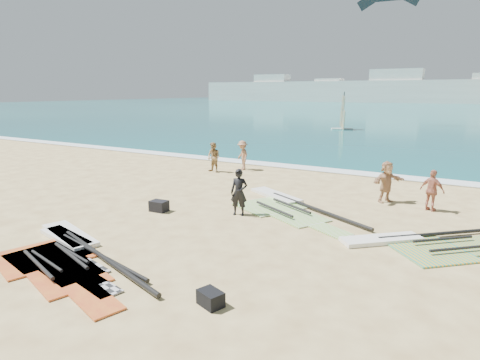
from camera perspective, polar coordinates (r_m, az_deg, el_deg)
The scene contains 16 objects.
ground at distance 11.28m, azimuth -3.84°, elevation -9.62°, with size 300.00×300.00×0.00m, color #E0C783.
sea at distance 140.84m, azimuth 28.02°, elevation 9.37°, with size 300.00×240.00×0.06m, color #0C4B59.
surf_line at distance 22.17m, azimuth 14.12°, elevation 1.10°, with size 300.00×1.20×0.04m, color white.
far_town at distance 160.11m, azimuth 22.77°, elevation 11.68°, with size 160.00×8.00×12.00m.
rig_grey at distance 11.82m, azimuth -23.37°, elevation -9.36°, with size 5.17×2.59×0.20m.
rig_green at distance 15.22m, azimuth 6.38°, elevation -3.55°, with size 5.77×4.48×0.20m.
rig_orange at distance 12.62m, azimuth 24.98°, elevation -8.12°, with size 5.12×4.40×0.20m.
rig_red at distance 11.76m, azimuth -23.34°, elevation -9.46°, with size 6.19×3.48×0.20m.
gear_bag_near at distance 14.78m, azimuth -11.44°, elevation -3.64°, with size 0.61×0.44×0.39m, color black.
gear_bag_far at distance 8.46m, azimuth -4.20°, elevation -16.43°, with size 0.52×0.37×0.31m, color black.
person_wetsuit at distance 13.89m, azimuth -0.14°, elevation -1.77°, with size 0.60×0.39×1.63m, color black.
beachgoer_left at distance 21.43m, azimuth -3.76°, elevation 3.24°, with size 0.77×0.60×1.59m, color #9D7A4D.
beachgoer_mid at distance 22.03m, azimuth 0.36°, elevation 3.55°, with size 1.04×0.60×1.61m, color #9A6B4D.
beachgoer_back at distance 15.97m, azimuth 25.66°, elevation -1.36°, with size 0.89×0.37×1.51m, color #B66B53.
beachgoer_right at distance 16.56m, azimuth 20.11°, elevation -0.22°, with size 1.51×0.48×1.62m, color tan.
windsurfer_left at distance 46.79m, azimuth 14.36°, elevation 8.47°, with size 2.36×2.55×4.21m.
Camera 1 is at (5.86, -8.65, 4.25)m, focal length 30.00 mm.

